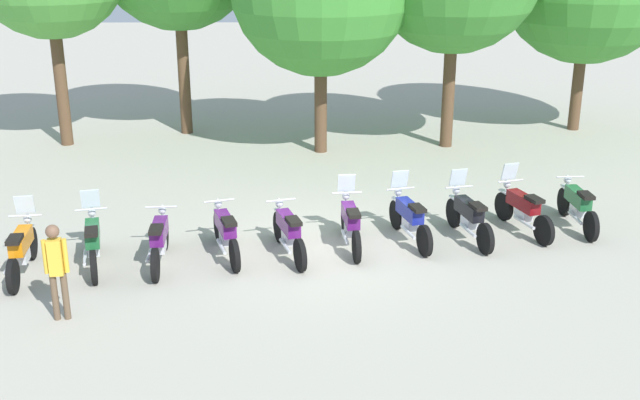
{
  "coord_description": "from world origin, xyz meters",
  "views": [
    {
      "loc": [
        -0.16,
        -14.62,
        6.21
      ],
      "look_at": [
        0.0,
        0.5,
        0.9
      ],
      "focal_mm": 43.75,
      "sensor_mm": 36.0,
      "label": 1
    }
  ],
  "objects_px": {
    "motorcycle_3": "(226,232)",
    "motorcycle_4": "(288,231)",
    "motorcycle_0": "(22,249)",
    "motorcycle_2": "(159,240)",
    "motorcycle_7": "(468,216)",
    "motorcycle_8": "(523,209)",
    "motorcycle_1": "(93,241)",
    "motorcycle_5": "(350,222)",
    "person_0": "(56,265)",
    "motorcycle_6": "(409,218)",
    "motorcycle_9": "(577,205)"
  },
  "relations": [
    {
      "from": "motorcycle_3",
      "to": "person_0",
      "type": "bearing_deg",
      "value": 119.47
    },
    {
      "from": "motorcycle_0",
      "to": "motorcycle_7",
      "type": "height_order",
      "value": "same"
    },
    {
      "from": "motorcycle_4",
      "to": "motorcycle_7",
      "type": "distance_m",
      "value": 3.82
    },
    {
      "from": "motorcycle_0",
      "to": "motorcycle_2",
      "type": "distance_m",
      "value": 2.54
    },
    {
      "from": "motorcycle_2",
      "to": "motorcycle_4",
      "type": "xyz_separation_m",
      "value": [
        2.49,
        0.4,
        0.0
      ]
    },
    {
      "from": "motorcycle_5",
      "to": "person_0",
      "type": "xyz_separation_m",
      "value": [
        -4.97,
        -3.11,
        0.47
      ]
    },
    {
      "from": "motorcycle_0",
      "to": "motorcycle_8",
      "type": "height_order",
      "value": "same"
    },
    {
      "from": "person_0",
      "to": "motorcycle_2",
      "type": "bearing_deg",
      "value": -36.3
    },
    {
      "from": "motorcycle_0",
      "to": "motorcycle_8",
      "type": "relative_size",
      "value": 1.03
    },
    {
      "from": "motorcycle_9",
      "to": "person_0",
      "type": "bearing_deg",
      "value": 109.39
    },
    {
      "from": "motorcycle_0",
      "to": "person_0",
      "type": "distance_m",
      "value": 2.26
    },
    {
      "from": "motorcycle_4",
      "to": "person_0",
      "type": "relative_size",
      "value": 1.26
    },
    {
      "from": "motorcycle_7",
      "to": "motorcycle_9",
      "type": "height_order",
      "value": "motorcycle_7"
    },
    {
      "from": "motorcycle_0",
      "to": "motorcycle_2",
      "type": "bearing_deg",
      "value": -86.8
    },
    {
      "from": "motorcycle_2",
      "to": "motorcycle_6",
      "type": "distance_m",
      "value": 5.1
    },
    {
      "from": "motorcycle_1",
      "to": "motorcycle_8",
      "type": "bearing_deg",
      "value": -93.06
    },
    {
      "from": "motorcycle_1",
      "to": "motorcycle_4",
      "type": "distance_m",
      "value": 3.77
    },
    {
      "from": "motorcycle_7",
      "to": "motorcycle_8",
      "type": "bearing_deg",
      "value": -85.17
    },
    {
      "from": "motorcycle_1",
      "to": "motorcycle_5",
      "type": "bearing_deg",
      "value": -93.6
    },
    {
      "from": "motorcycle_3",
      "to": "motorcycle_4",
      "type": "bearing_deg",
      "value": -106.9
    },
    {
      "from": "motorcycle_5",
      "to": "motorcycle_3",
      "type": "bearing_deg",
      "value": 94.55
    },
    {
      "from": "motorcycle_7",
      "to": "motorcycle_8",
      "type": "height_order",
      "value": "same"
    },
    {
      "from": "motorcycle_3",
      "to": "person_0",
      "type": "height_order",
      "value": "person_0"
    },
    {
      "from": "motorcycle_9",
      "to": "person_0",
      "type": "relative_size",
      "value": 1.3
    },
    {
      "from": "motorcycle_1",
      "to": "motorcycle_5",
      "type": "distance_m",
      "value": 5.08
    },
    {
      "from": "motorcycle_5",
      "to": "motorcycle_6",
      "type": "distance_m",
      "value": 1.27
    },
    {
      "from": "motorcycle_0",
      "to": "person_0",
      "type": "xyz_separation_m",
      "value": [
        1.26,
        -1.81,
        0.47
      ]
    },
    {
      "from": "motorcycle_4",
      "to": "motorcycle_6",
      "type": "height_order",
      "value": "motorcycle_6"
    },
    {
      "from": "motorcycle_3",
      "to": "motorcycle_6",
      "type": "height_order",
      "value": "motorcycle_6"
    },
    {
      "from": "motorcycle_1",
      "to": "motorcycle_2",
      "type": "distance_m",
      "value": 1.26
    },
    {
      "from": "motorcycle_2",
      "to": "motorcycle_8",
      "type": "relative_size",
      "value": 1.04
    },
    {
      "from": "motorcycle_3",
      "to": "motorcycle_8",
      "type": "height_order",
      "value": "motorcycle_8"
    },
    {
      "from": "motorcycle_1",
      "to": "motorcycle_4",
      "type": "xyz_separation_m",
      "value": [
        3.74,
        0.5,
        -0.01
      ]
    },
    {
      "from": "person_0",
      "to": "motorcycle_4",
      "type": "bearing_deg",
      "value": -62.11
    },
    {
      "from": "motorcycle_0",
      "to": "motorcycle_2",
      "type": "height_order",
      "value": "motorcycle_0"
    },
    {
      "from": "motorcycle_1",
      "to": "motorcycle_8",
      "type": "relative_size",
      "value": 1.02
    },
    {
      "from": "motorcycle_1",
      "to": "motorcycle_9",
      "type": "distance_m",
      "value": 10.17
    },
    {
      "from": "motorcycle_0",
      "to": "motorcycle_3",
      "type": "relative_size",
      "value": 1.03
    },
    {
      "from": "motorcycle_2",
      "to": "motorcycle_3",
      "type": "xyz_separation_m",
      "value": [
        1.24,
        0.39,
        0.0
      ]
    },
    {
      "from": "motorcycle_0",
      "to": "motorcycle_8",
      "type": "bearing_deg",
      "value": -85.28
    },
    {
      "from": "motorcycle_3",
      "to": "motorcycle_4",
      "type": "height_order",
      "value": "same"
    },
    {
      "from": "motorcycle_1",
      "to": "motorcycle_7",
      "type": "distance_m",
      "value": 7.59
    },
    {
      "from": "motorcycle_1",
      "to": "motorcycle_2",
      "type": "bearing_deg",
      "value": -99.89
    },
    {
      "from": "motorcycle_3",
      "to": "motorcycle_5",
      "type": "xyz_separation_m",
      "value": [
        2.5,
        0.46,
        0.01
      ]
    },
    {
      "from": "motorcycle_7",
      "to": "person_0",
      "type": "distance_m",
      "value": 8.24
    },
    {
      "from": "motorcycle_2",
      "to": "person_0",
      "type": "distance_m",
      "value": 2.63
    },
    {
      "from": "motorcycle_2",
      "to": "motorcycle_4",
      "type": "relative_size",
      "value": 1.03
    },
    {
      "from": "motorcycle_3",
      "to": "motorcycle_9",
      "type": "distance_m",
      "value": 7.63
    },
    {
      "from": "motorcycle_2",
      "to": "person_0",
      "type": "xyz_separation_m",
      "value": [
        -1.23,
        -2.27,
        0.48
      ]
    },
    {
      "from": "motorcycle_7",
      "to": "motorcycle_2",
      "type": "bearing_deg",
      "value": 87.11
    }
  ]
}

